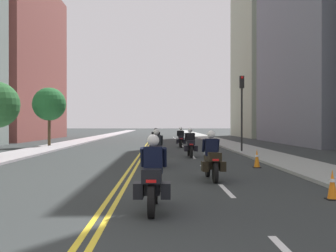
% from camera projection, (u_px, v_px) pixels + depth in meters
% --- Properties ---
extents(ground_plane, '(264.00, 264.00, 0.00)m').
position_uv_depth(ground_plane, '(151.00, 139.00, 51.72)').
color(ground_plane, '#2B2F2F').
extents(sidewalk_left, '(2.60, 144.00, 0.12)m').
position_uv_depth(sidewalk_left, '(91.00, 139.00, 51.59)').
color(sidewalk_left, '#9F979D').
rests_on(sidewalk_left, ground).
extents(sidewalk_right, '(2.60, 144.00, 0.12)m').
position_uv_depth(sidewalk_right, '(211.00, 139.00, 51.85)').
color(sidewalk_right, '#939693').
rests_on(sidewalk_right, ground).
extents(centreline_yellow_inner, '(0.12, 132.00, 0.01)m').
position_uv_depth(centreline_yellow_inner, '(150.00, 139.00, 51.72)').
color(centreline_yellow_inner, yellow).
rests_on(centreline_yellow_inner, ground).
extents(centreline_yellow_outer, '(0.12, 132.00, 0.01)m').
position_uv_depth(centreline_yellow_outer, '(152.00, 139.00, 51.72)').
color(centreline_yellow_outer, yellow).
rests_on(centreline_yellow_outer, ground).
extents(lane_dashes_white, '(0.14, 56.40, 0.01)m').
position_uv_depth(lane_dashes_white, '(184.00, 148.00, 32.78)').
color(lane_dashes_white, silver).
rests_on(lane_dashes_white, ground).
extents(building_left_2, '(8.43, 21.54, 19.32)m').
position_uv_depth(building_left_2, '(13.00, 61.00, 51.32)').
color(building_left_2, brown).
rests_on(building_left_2, ground).
extents(building_right_2, '(7.48, 16.17, 26.46)m').
position_uv_depth(building_right_2, '(265.00, 47.00, 61.34)').
color(building_right_2, '#A4AD95').
rests_on(building_right_2, ground).
extents(motorcycle_0, '(0.77, 2.15, 1.65)m').
position_uv_depth(motorcycle_0, '(153.00, 181.00, 8.95)').
color(motorcycle_0, black).
rests_on(motorcycle_0, ground).
extents(motorcycle_1, '(0.78, 2.30, 1.66)m').
position_uv_depth(motorcycle_1, '(212.00, 160.00, 13.91)').
color(motorcycle_1, black).
rests_on(motorcycle_1, ground).
extents(motorcycle_2, '(0.78, 2.16, 1.66)m').
position_uv_depth(motorcycle_2, '(156.00, 151.00, 18.32)').
color(motorcycle_2, black).
rests_on(motorcycle_2, ground).
extents(motorcycle_3, '(0.77, 2.28, 1.64)m').
position_uv_depth(motorcycle_3, '(190.00, 145.00, 23.78)').
color(motorcycle_3, black).
rests_on(motorcycle_3, ground).
extents(motorcycle_4, '(0.77, 2.24, 1.61)m').
position_uv_depth(motorcycle_4, '(156.00, 142.00, 28.22)').
color(motorcycle_4, black).
rests_on(motorcycle_4, ground).
extents(motorcycle_5, '(0.77, 2.22, 1.63)m').
position_uv_depth(motorcycle_5, '(181.00, 139.00, 33.66)').
color(motorcycle_5, black).
rests_on(motorcycle_5, ground).
extents(traffic_cone_0, '(0.32, 0.32, 0.81)m').
position_uv_depth(traffic_cone_0, '(257.00, 158.00, 17.96)').
color(traffic_cone_0, black).
rests_on(traffic_cone_0, ground).
extents(traffic_cone_1, '(0.30, 0.30, 0.76)m').
position_uv_depth(traffic_cone_1, '(332.00, 185.00, 10.36)').
color(traffic_cone_1, black).
rests_on(traffic_cone_1, ground).
extents(traffic_light_near, '(0.28, 0.38, 5.01)m').
position_uv_depth(traffic_light_near, '(242.00, 100.00, 27.27)').
color(traffic_light_near, black).
rests_on(traffic_light_near, ground).
extents(street_tree_1, '(2.71, 2.71, 4.87)m').
position_uv_depth(street_tree_1, '(49.00, 104.00, 34.21)').
color(street_tree_1, '#4B3925').
rests_on(street_tree_1, ground).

